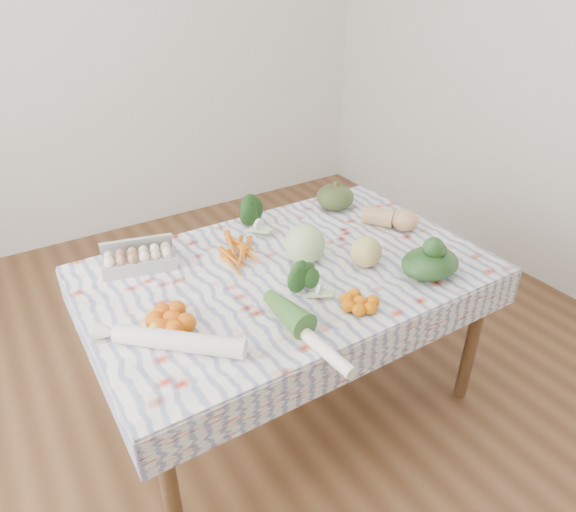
{
  "coord_description": "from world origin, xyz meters",
  "views": [
    {
      "loc": [
        -0.97,
        -1.55,
        1.91
      ],
      "look_at": [
        0.0,
        0.0,
        0.82
      ],
      "focal_mm": 32.0,
      "sensor_mm": 36.0,
      "label": 1
    }
  ],
  "objects_px": {
    "dining_table": "(288,284)",
    "cabbage": "(305,244)",
    "egg_carton": "(139,261)",
    "grapefruit": "(366,252)",
    "kabocha_squash": "(335,197)",
    "butternut_squash": "(391,216)"
  },
  "relations": [
    {
      "from": "dining_table",
      "to": "cabbage",
      "type": "relative_size",
      "value": 9.26
    },
    {
      "from": "dining_table",
      "to": "egg_carton",
      "type": "distance_m",
      "value": 0.63
    },
    {
      "from": "egg_carton",
      "to": "cabbage",
      "type": "xyz_separation_m",
      "value": [
        0.62,
        -0.31,
        0.05
      ]
    },
    {
      "from": "dining_table",
      "to": "cabbage",
      "type": "xyz_separation_m",
      "value": [
        0.09,
        0.01,
        0.17
      ]
    },
    {
      "from": "cabbage",
      "to": "dining_table",
      "type": "bearing_deg",
      "value": -175.21
    },
    {
      "from": "dining_table",
      "to": "grapefruit",
      "type": "height_order",
      "value": "grapefruit"
    },
    {
      "from": "cabbage",
      "to": "grapefruit",
      "type": "height_order",
      "value": "cabbage"
    },
    {
      "from": "kabocha_squash",
      "to": "butternut_squash",
      "type": "distance_m",
      "value": 0.33
    },
    {
      "from": "kabocha_squash",
      "to": "butternut_squash",
      "type": "xyz_separation_m",
      "value": [
        0.1,
        -0.31,
        -0.0
      ]
    },
    {
      "from": "dining_table",
      "to": "egg_carton",
      "type": "height_order",
      "value": "egg_carton"
    },
    {
      "from": "kabocha_squash",
      "to": "grapefruit",
      "type": "distance_m",
      "value": 0.57
    },
    {
      "from": "dining_table",
      "to": "butternut_squash",
      "type": "bearing_deg",
      "value": 5.04
    },
    {
      "from": "kabocha_squash",
      "to": "grapefruit",
      "type": "relative_size",
      "value": 1.45
    },
    {
      "from": "egg_carton",
      "to": "kabocha_squash",
      "type": "xyz_separation_m",
      "value": [
        1.05,
        0.04,
        0.02
      ]
    },
    {
      "from": "dining_table",
      "to": "kabocha_squash",
      "type": "bearing_deg",
      "value": 35.27
    },
    {
      "from": "butternut_squash",
      "to": "egg_carton",
      "type": "bearing_deg",
      "value": 133.97
    },
    {
      "from": "kabocha_squash",
      "to": "butternut_squash",
      "type": "height_order",
      "value": "kabocha_squash"
    },
    {
      "from": "cabbage",
      "to": "butternut_squash",
      "type": "distance_m",
      "value": 0.53
    },
    {
      "from": "dining_table",
      "to": "cabbage",
      "type": "distance_m",
      "value": 0.19
    },
    {
      "from": "egg_carton",
      "to": "butternut_squash",
      "type": "height_order",
      "value": "butternut_squash"
    },
    {
      "from": "kabocha_squash",
      "to": "grapefruit",
      "type": "height_order",
      "value": "grapefruit"
    },
    {
      "from": "dining_table",
      "to": "kabocha_squash",
      "type": "relative_size",
      "value": 8.32
    }
  ]
}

